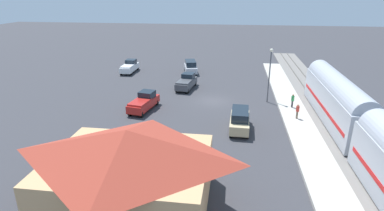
{
  "coord_description": "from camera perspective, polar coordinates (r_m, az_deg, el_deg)",
  "views": [
    {
      "loc": [
        -2.57,
        39.03,
        13.91
      ],
      "look_at": [
        2.15,
        4.72,
        1.0
      ],
      "focal_mm": 28.91,
      "sensor_mm": 36.0,
      "label": 1
    }
  ],
  "objects": [
    {
      "name": "pickup_red",
      "position": [
        38.52,
        -8.84,
        0.65
      ],
      "size": [
        2.88,
        5.66,
        2.14
      ],
      "color": "red",
      "rests_on": "ground"
    },
    {
      "name": "platform",
      "position": [
        42.04,
        17.55,
        0.35
      ],
      "size": [
        3.2,
        46.0,
        0.3
      ],
      "color": "#B7B2A8",
      "rests_on": "ground"
    },
    {
      "name": "suv_tan",
      "position": [
        32.93,
        8.8,
        -2.61
      ],
      "size": [
        2.11,
        4.96,
        2.22
      ],
      "color": "#C6B284",
      "rests_on": "ground"
    },
    {
      "name": "pickup_charcoal",
      "position": [
        46.55,
        -1.01,
        4.37
      ],
      "size": [
        2.69,
        5.62,
        2.14
      ],
      "color": "#47494F",
      "rests_on": "ground"
    },
    {
      "name": "station_building",
      "position": [
        21.3,
        -11.56,
        -11.06
      ],
      "size": [
        11.25,
        8.97,
        5.63
      ],
      "color": "tan",
      "rests_on": "ground"
    },
    {
      "name": "suv_silver",
      "position": [
        55.63,
        -0.26,
        7.18
      ],
      "size": [
        3.05,
        5.22,
        2.22
      ],
      "color": "silver",
      "rests_on": "ground"
    },
    {
      "name": "railway_track",
      "position": [
        42.95,
        22.79,
        0.02
      ],
      "size": [
        4.8,
        70.0,
        0.3
      ],
      "color": "slate",
      "rests_on": "ground"
    },
    {
      "name": "ground_plane",
      "position": [
        41.51,
        3.82,
        0.82
      ],
      "size": [
        200.0,
        200.0,
        0.0
      ],
      "primitive_type": "plane",
      "color": "#38383D"
    },
    {
      "name": "pedestrian_waiting_far",
      "position": [
        40.05,
        18.07,
        1.02
      ],
      "size": [
        0.36,
        0.36,
        1.71
      ],
      "color": "#333338",
      "rests_on": "platform"
    },
    {
      "name": "pedestrian_on_platform",
      "position": [
        36.7,
        18.89,
        -0.84
      ],
      "size": [
        0.36,
        0.36,
        1.71
      ],
      "color": "brown",
      "rests_on": "platform"
    },
    {
      "name": "pickup_white",
      "position": [
        57.26,
        -11.43,
        7.04
      ],
      "size": [
        1.97,
        5.41,
        2.14
      ],
      "color": "white",
      "rests_on": "ground"
    },
    {
      "name": "light_pole_near_platform",
      "position": [
        41.06,
        14.18,
        6.6
      ],
      "size": [
        0.44,
        0.44,
        7.09
      ],
      "color": "#515156",
      "rests_on": "ground"
    }
  ]
}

